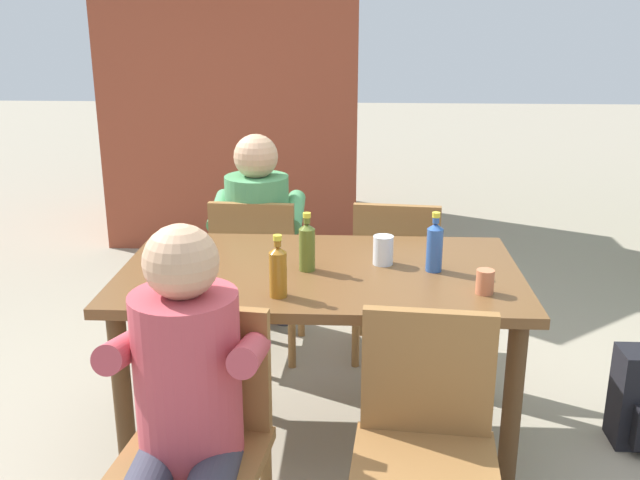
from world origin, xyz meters
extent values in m
plane|color=gray|center=(0.00, 0.00, 0.00)|extent=(24.00, 24.00, 0.00)
cube|color=brown|center=(0.00, 0.00, 0.75)|extent=(1.58, 0.90, 0.04)
cylinder|color=#4C311A|center=(-0.71, -0.37, 0.37)|extent=(0.07, 0.07, 0.73)
cylinder|color=#4C311A|center=(0.71, -0.37, 0.37)|extent=(0.07, 0.07, 0.73)
cylinder|color=#4C311A|center=(-0.71, 0.37, 0.37)|extent=(0.07, 0.07, 0.73)
cylinder|color=#4C311A|center=(0.71, 0.37, 0.37)|extent=(0.07, 0.07, 0.73)
cube|color=olive|center=(-0.36, -0.83, 0.43)|extent=(0.49, 0.49, 0.04)
cube|color=olive|center=(-0.33, -0.63, 0.66)|extent=(0.42, 0.09, 0.42)
cube|color=olive|center=(-0.36, 0.83, 0.43)|extent=(0.46, 0.46, 0.04)
cube|color=olive|center=(-0.37, 0.63, 0.66)|extent=(0.42, 0.06, 0.42)
cylinder|color=olive|center=(-0.16, 1.01, 0.21)|extent=(0.04, 0.04, 0.41)
cylinder|color=olive|center=(-0.54, 1.03, 0.21)|extent=(0.04, 0.04, 0.41)
cylinder|color=olive|center=(-0.18, 0.63, 0.21)|extent=(0.04, 0.04, 0.41)
cylinder|color=olive|center=(-0.56, 0.65, 0.21)|extent=(0.04, 0.04, 0.41)
cube|color=olive|center=(0.36, -0.83, 0.43)|extent=(0.48, 0.48, 0.04)
cube|color=olive|center=(0.37, -0.63, 0.66)|extent=(0.42, 0.08, 0.42)
cube|color=olive|center=(0.36, 0.83, 0.43)|extent=(0.48, 0.48, 0.04)
cube|color=olive|center=(0.34, 0.63, 0.66)|extent=(0.42, 0.08, 0.42)
cylinder|color=olive|center=(0.56, 1.00, 0.21)|extent=(0.04, 0.04, 0.41)
cylinder|color=olive|center=(0.19, 1.04, 0.21)|extent=(0.04, 0.04, 0.41)
cylinder|color=olive|center=(0.53, 0.62, 0.21)|extent=(0.04, 0.04, 0.41)
cylinder|color=olive|center=(0.15, 0.66, 0.21)|extent=(0.04, 0.04, 0.41)
cylinder|color=#B7424C|center=(-0.36, -0.78, 0.71)|extent=(0.32, 0.32, 0.52)
sphere|color=tan|center=(-0.36, -0.78, 1.07)|extent=(0.22, 0.22, 0.22)
cylinder|color=#B7424C|center=(-0.55, -0.78, 0.79)|extent=(0.09, 0.31, 0.16)
cylinder|color=#B7424C|center=(-0.17, -0.78, 0.79)|extent=(0.09, 0.31, 0.16)
cylinder|color=#4C935B|center=(-0.36, 0.78, 0.71)|extent=(0.32, 0.32, 0.52)
sphere|color=tan|center=(-0.36, 0.78, 1.07)|extent=(0.22, 0.22, 0.22)
cylinder|color=#383847|center=(-0.27, 0.98, 0.45)|extent=(0.14, 0.40, 0.14)
cylinder|color=#383847|center=(-0.27, 1.18, 0.23)|extent=(0.11, 0.11, 0.45)
cylinder|color=#4C935B|center=(-0.17, 0.78, 0.79)|extent=(0.09, 0.31, 0.16)
cylinder|color=#383847|center=(-0.45, 0.98, 0.45)|extent=(0.14, 0.40, 0.14)
cylinder|color=#383847|center=(-0.45, 1.18, 0.23)|extent=(0.11, 0.11, 0.45)
cylinder|color=#4C935B|center=(-0.55, 0.78, 0.79)|extent=(0.09, 0.31, 0.16)
cylinder|color=#2D56A3|center=(0.45, 0.00, 0.86)|extent=(0.06, 0.06, 0.17)
cone|color=#2D56A3|center=(0.45, 0.00, 0.96)|extent=(0.06, 0.06, 0.02)
cylinder|color=#2D56A3|center=(0.45, 0.00, 0.98)|extent=(0.03, 0.03, 0.02)
cylinder|color=yellow|center=(0.45, 0.00, 1.00)|extent=(0.03, 0.03, 0.02)
cylinder|color=#566623|center=(-0.05, -0.02, 0.86)|extent=(0.06, 0.06, 0.17)
cone|color=#566623|center=(-0.05, -0.02, 0.95)|extent=(0.06, 0.06, 0.02)
cylinder|color=#566623|center=(-0.05, -0.02, 0.98)|extent=(0.03, 0.03, 0.02)
cylinder|color=yellow|center=(-0.05, -0.02, 1.00)|extent=(0.03, 0.03, 0.02)
cylinder|color=#996019|center=(-0.13, -0.30, 0.85)|extent=(0.06, 0.06, 0.17)
cone|color=#996019|center=(-0.13, -0.30, 0.95)|extent=(0.06, 0.06, 0.02)
cylinder|color=#996019|center=(-0.13, -0.30, 0.97)|extent=(0.03, 0.03, 0.02)
cylinder|color=yellow|center=(-0.13, -0.30, 0.99)|extent=(0.03, 0.03, 0.02)
cylinder|color=#BC6B47|center=(0.61, -0.23, 0.82)|extent=(0.06, 0.06, 0.09)
cylinder|color=silver|center=(0.25, 0.07, 0.83)|extent=(0.08, 0.08, 0.12)
cube|color=brown|center=(-0.81, 3.29, 1.18)|extent=(1.91, 1.56, 2.37)
camera|label=1|loc=(0.14, -2.68, 1.74)|focal=40.21mm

